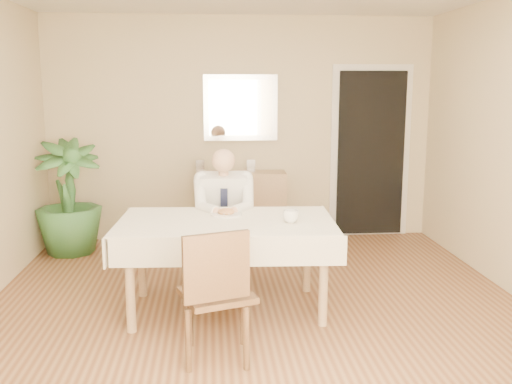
{
  "coord_description": "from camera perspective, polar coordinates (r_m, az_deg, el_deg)",
  "views": [
    {
      "loc": [
        -0.37,
        -4.21,
        1.81
      ],
      "look_at": [
        0.0,
        0.35,
        0.95
      ],
      "focal_mm": 40.0,
      "sensor_mm": 36.0,
      "label": 1
    }
  ],
  "objects": [
    {
      "name": "mirror",
      "position": [
        6.69,
        -1.55,
        8.41
      ],
      "size": [
        0.86,
        0.04,
        0.76
      ],
      "color": "silver",
      "rests_on": "room"
    },
    {
      "name": "doorway",
      "position": [
        6.99,
        11.37,
        3.78
      ],
      "size": [
        0.96,
        0.07,
        2.1
      ],
      "color": "white",
      "rests_on": "ground"
    },
    {
      "name": "sideboard",
      "position": [
        6.68,
        -1.43,
        -1.47
      ],
      "size": [
        1.03,
        0.36,
        0.82
      ],
      "primitive_type": "cube",
      "rotation": [
        0.0,
        0.0,
        -0.02
      ],
      "color": "tan",
      "rests_on": "ground"
    },
    {
      "name": "photo_frame_right",
      "position": [
        6.65,
        -0.5,
        2.65
      ],
      "size": [
        0.1,
        0.02,
        0.14
      ],
      "primitive_type": "cube",
      "color": "silver",
      "rests_on": "sideboard"
    },
    {
      "name": "coffee_mug",
      "position": [
        4.46,
        3.5,
        -2.43
      ],
      "size": [
        0.13,
        0.13,
        0.1
      ],
      "primitive_type": "imported",
      "rotation": [
        0.0,
        0.0,
        0.05
      ],
      "color": "white",
      "rests_on": "dining_table"
    },
    {
      "name": "potted_palm",
      "position": [
        6.47,
        -18.25,
        -0.47
      ],
      "size": [
        0.9,
        0.9,
        1.24
      ],
      "primitive_type": "imported",
      "rotation": [
        0.0,
        0.0,
        0.37
      ],
      "color": "#2C5B28",
      "rests_on": "ground"
    },
    {
      "name": "photo_frame_center",
      "position": [
        6.61,
        -3.16,
        2.59
      ],
      "size": [
        0.1,
        0.02,
        0.14
      ],
      "primitive_type": "cube",
      "color": "silver",
      "rests_on": "sideboard"
    },
    {
      "name": "window",
      "position": [
        1.81,
        7.22,
        -0.84
      ],
      "size": [
        1.34,
        0.04,
        1.44
      ],
      "color": "white",
      "rests_on": "room"
    },
    {
      "name": "dining_table",
      "position": [
        4.56,
        -3.0,
        -3.86
      ],
      "size": [
        1.76,
        1.1,
        0.75
      ],
      "rotation": [
        0.0,
        0.0,
        -0.05
      ],
      "color": "tan",
      "rests_on": "ground"
    },
    {
      "name": "chair_far",
      "position": [
        5.46,
        -3.25,
        -3.52
      ],
      "size": [
        0.45,
        0.45,
        0.85
      ],
      "rotation": [
        0.0,
        0.0,
        0.12
      ],
      "color": "#3B2615",
      "rests_on": "ground"
    },
    {
      "name": "chair_near",
      "position": [
        3.73,
        -3.96,
        -9.62
      ],
      "size": [
        0.55,
        0.56,
        0.92
      ],
      "rotation": [
        0.0,
        0.0,
        0.33
      ],
      "color": "#3B2615",
      "rests_on": "ground"
    },
    {
      "name": "photo_frame_left",
      "position": [
        6.66,
        -5.61,
        2.61
      ],
      "size": [
        0.1,
        0.02,
        0.14
      ],
      "primitive_type": "cube",
      "color": "silver",
      "rests_on": "sideboard"
    },
    {
      "name": "fork",
      "position": [
        4.64,
        -3.47,
        -2.21
      ],
      "size": [
        0.01,
        0.13,
        0.01
      ],
      "primitive_type": "cylinder",
      "rotation": [
        1.57,
        0.0,
        0.0
      ],
      "color": "silver",
      "rests_on": "dining_table"
    },
    {
      "name": "knife",
      "position": [
        4.64,
        -2.48,
        -2.19
      ],
      "size": [
        0.01,
        0.13,
        0.01
      ],
      "primitive_type": "cylinder",
      "rotation": [
        1.57,
        0.0,
        0.0
      ],
      "color": "silver",
      "rests_on": "dining_table"
    },
    {
      "name": "room",
      "position": [
        4.25,
        0.38,
        3.77
      ],
      "size": [
        5.0,
        5.02,
        2.6
      ],
      "color": "brown",
      "rests_on": "ground"
    },
    {
      "name": "seated_man",
      "position": [
        5.13,
        -3.2,
        -1.95
      ],
      "size": [
        0.48,
        0.72,
        1.24
      ],
      "color": "white",
      "rests_on": "ground"
    },
    {
      "name": "plate",
      "position": [
        4.71,
        -3.0,
        -2.24
      ],
      "size": [
        0.26,
        0.26,
        0.02
      ],
      "primitive_type": "cylinder",
      "color": "white",
      "rests_on": "dining_table"
    },
    {
      "name": "food",
      "position": [
        4.7,
        -3.0,
        -1.98
      ],
      "size": [
        0.14,
        0.14,
        0.06
      ],
      "primitive_type": "ellipsoid",
      "color": "#9C683A",
      "rests_on": "dining_table"
    }
  ]
}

